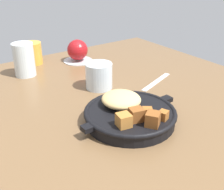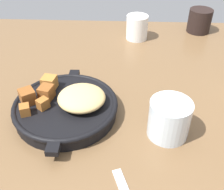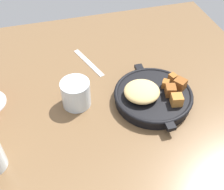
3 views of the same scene
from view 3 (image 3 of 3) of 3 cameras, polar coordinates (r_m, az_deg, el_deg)
ground_plane at (r=82.54cm, az=1.22°, el=-3.14°), size 107.12×102.04×2.40cm
cast_iron_skillet at (r=82.66cm, az=8.12°, el=-0.00°), size 27.15×22.85×6.42cm
butter_knife at (r=97.09cm, az=-4.75°, el=6.57°), size 16.60×7.32×0.36cm
water_glass_short at (r=80.69cm, az=-7.29°, el=0.30°), size 8.28×8.28×7.93cm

